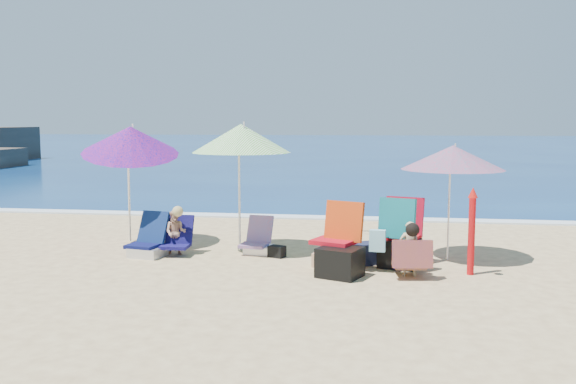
# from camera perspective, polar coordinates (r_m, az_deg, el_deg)

# --- Properties ---
(ground) EXTENTS (120.00, 120.00, 0.00)m
(ground) POSITION_cam_1_polar(r_m,az_deg,el_deg) (9.40, 0.94, -7.41)
(ground) COLOR #D8BC84
(ground) RESTS_ON ground
(sea) EXTENTS (120.00, 80.00, 0.12)m
(sea) POSITION_cam_1_polar(r_m,az_deg,el_deg) (54.11, 7.04, 4.17)
(sea) COLOR navy
(sea) RESTS_ON ground
(foam) EXTENTS (120.00, 0.50, 0.04)m
(foam) POSITION_cam_1_polar(r_m,az_deg,el_deg) (14.37, 3.54, -2.41)
(foam) COLOR white
(foam) RESTS_ON ground
(umbrella_turquoise) EXTENTS (1.91, 1.91, 1.92)m
(umbrella_turquoise) POSITION_cam_1_polar(r_m,az_deg,el_deg) (10.32, 15.09, 3.11)
(umbrella_turquoise) COLOR white
(umbrella_turquoise) RESTS_ON ground
(umbrella_striped) EXTENTS (2.14, 2.14, 2.27)m
(umbrella_striped) POSITION_cam_1_polar(r_m,az_deg,el_deg) (10.56, -4.38, 5.00)
(umbrella_striped) COLOR silver
(umbrella_striped) RESTS_ON ground
(umbrella_blue) EXTENTS (2.32, 2.35, 2.37)m
(umbrella_blue) POSITION_cam_1_polar(r_m,az_deg,el_deg) (11.36, -14.47, 4.70)
(umbrella_blue) COLOR white
(umbrella_blue) RESTS_ON ground
(furled_umbrella) EXTENTS (0.18, 0.35, 1.33)m
(furled_umbrella) POSITION_cam_1_polar(r_m,az_deg,el_deg) (9.43, 16.74, -3.11)
(furled_umbrella) COLOR red
(furled_umbrella) RESTS_ON ground
(chair_navy) EXTENTS (0.67, 0.74, 0.73)m
(chair_navy) POSITION_cam_1_polar(r_m,az_deg,el_deg) (10.69, -12.88, -4.79)
(chair_navy) COLOR #0B0F40
(chair_navy) RESTS_ON ground
(chair_rainbow) EXTENTS (0.57, 0.64, 0.63)m
(chair_rainbow) POSITION_cam_1_polar(r_m,az_deg,el_deg) (10.65, -2.78, -4.82)
(chair_rainbow) COLOR #CD4857
(chair_rainbow) RESTS_ON ground
(camp_chair_left) EXTENTS (0.86, 1.07, 1.07)m
(camp_chair_left) POSITION_cam_1_polar(r_m,az_deg,el_deg) (9.16, 4.85, -5.76)
(camp_chair_left) COLOR #B30C19
(camp_chair_left) RESTS_ON ground
(camp_chair_right) EXTENTS (0.87, 0.98, 1.13)m
(camp_chair_right) POSITION_cam_1_polar(r_m,az_deg,el_deg) (9.75, 10.29, -4.55)
(camp_chair_right) COLOR red
(camp_chair_right) RESTS_ON ground
(person_center) EXTENTS (0.59, 0.58, 0.83)m
(person_center) POSITION_cam_1_polar(r_m,az_deg,el_deg) (9.14, 11.34, -5.38)
(person_center) COLOR tan
(person_center) RESTS_ON ground
(person_left) EXTENTS (0.49, 0.57, 0.85)m
(person_left) POSITION_cam_1_polar(r_m,az_deg,el_deg) (10.66, -10.36, -3.71)
(person_left) COLOR tan
(person_left) RESTS_ON ground
(bag_black_a) EXTENTS (0.32, 0.28, 0.19)m
(bag_black_a) POSITION_cam_1_polar(r_m,az_deg,el_deg) (10.34, -1.04, -5.56)
(bag_black_a) COLOR black
(bag_black_a) RESTS_ON ground
(bag_tan) EXTENTS (0.30, 0.24, 0.22)m
(bag_tan) POSITION_cam_1_polar(r_m,az_deg,el_deg) (9.67, 3.09, -6.35)
(bag_tan) COLOR tan
(bag_tan) RESTS_ON ground
(bag_navy_b) EXTENTS (0.56, 0.51, 0.34)m
(bag_navy_b) POSITION_cam_1_polar(r_m,az_deg,el_deg) (9.91, 6.89, -5.72)
(bag_navy_b) COLOR #191F38
(bag_navy_b) RESTS_ON ground
(bag_black_b) EXTENTS (0.24, 0.19, 0.17)m
(bag_black_b) POSITION_cam_1_polar(r_m,az_deg,el_deg) (9.37, 3.99, -6.95)
(bag_black_b) COLOR black
(bag_black_b) RESTS_ON ground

